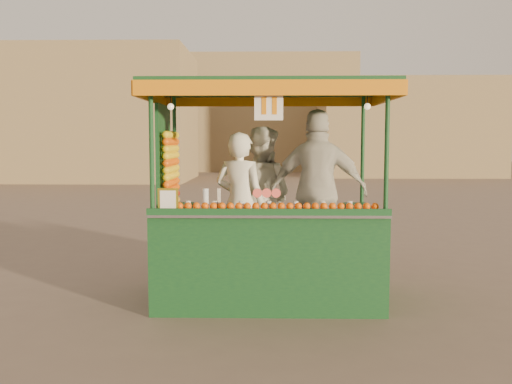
{
  "coord_description": "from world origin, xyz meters",
  "views": [
    {
      "loc": [
        -0.37,
        -6.47,
        1.81
      ],
      "look_at": [
        -0.5,
        -0.13,
        1.24
      ],
      "focal_mm": 39.35,
      "sensor_mm": 36.0,
      "label": 1
    }
  ],
  "objects_px": {
    "juice_cart": "(262,232)",
    "vendor_right": "(318,192)",
    "vendor_left": "(240,203)",
    "vendor_middle": "(261,196)"
  },
  "relations": [
    {
      "from": "juice_cart",
      "to": "vendor_right",
      "type": "xyz_separation_m",
      "value": [
        0.65,
        0.22,
        0.44
      ]
    },
    {
      "from": "vendor_left",
      "to": "vendor_right",
      "type": "bearing_deg",
      "value": -160.78
    },
    {
      "from": "juice_cart",
      "to": "vendor_right",
      "type": "height_order",
      "value": "juice_cart"
    },
    {
      "from": "juice_cart",
      "to": "vendor_left",
      "type": "relative_size",
      "value": 1.65
    },
    {
      "from": "vendor_left",
      "to": "juice_cart",
      "type": "bearing_deg",
      "value": 159.6
    },
    {
      "from": "vendor_left",
      "to": "vendor_middle",
      "type": "bearing_deg",
      "value": -98.17
    },
    {
      "from": "juice_cart",
      "to": "vendor_left",
      "type": "distance_m",
      "value": 0.46
    },
    {
      "from": "vendor_left",
      "to": "vendor_middle",
      "type": "xyz_separation_m",
      "value": [
        0.24,
        0.47,
        0.04
      ]
    },
    {
      "from": "vendor_left",
      "to": "vendor_middle",
      "type": "height_order",
      "value": "vendor_middle"
    },
    {
      "from": "vendor_middle",
      "to": "vendor_left",
      "type": "bearing_deg",
      "value": 95.16
    }
  ]
}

